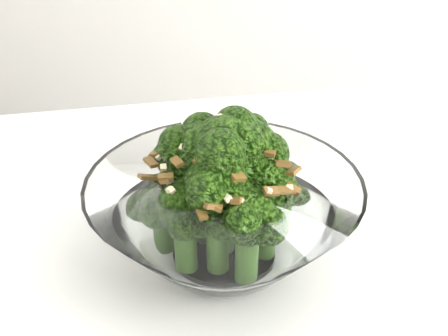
# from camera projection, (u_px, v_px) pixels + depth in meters

# --- Properties ---
(table) EXTENTS (1.42, 1.21, 0.75)m
(table) POSITION_uv_depth(u_px,v_px,m) (442.00, 312.00, 0.48)
(table) COLOR white
(table) RESTS_ON ground
(broccoli_dish) EXTENTS (0.22, 0.22, 0.14)m
(broccoli_dish) POSITION_uv_depth(u_px,v_px,m) (224.00, 209.00, 0.42)
(broccoli_dish) COLOR white
(broccoli_dish) RESTS_ON table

